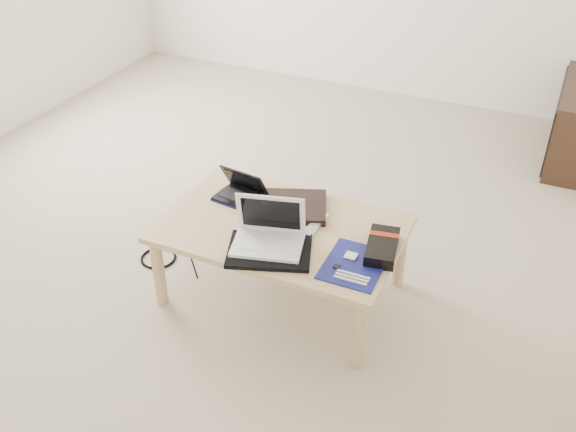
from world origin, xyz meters
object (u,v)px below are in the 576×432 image
at_px(coffee_table, 282,235).
at_px(netbook, 241,192).
at_px(white_laptop, 269,234).
at_px(gpu_box, 382,247).

distance_m(coffee_table, netbook, 0.32).
xyz_separation_m(white_laptop, gpu_box, (0.47, 0.16, -0.04)).
height_order(netbook, gpu_box, netbook).
bearing_deg(white_laptop, gpu_box, 19.37).
relative_size(netbook, gpu_box, 0.94).
bearing_deg(white_laptop, netbook, 134.53).
bearing_deg(coffee_table, netbook, 153.82).
relative_size(coffee_table, gpu_box, 4.00).
bearing_deg(netbook, gpu_box, -10.00).
distance_m(coffee_table, white_laptop, 0.20).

